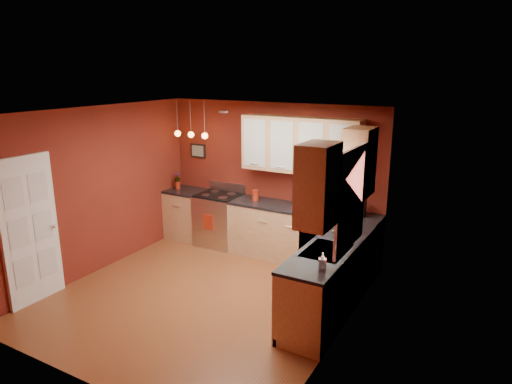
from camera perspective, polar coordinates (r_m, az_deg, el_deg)
The scene contains 27 objects.
floor at distance 6.71m, azimuth -6.57°, elevation -12.84°, with size 4.20×4.20×0.00m, color brown.
ceiling at distance 5.95m, azimuth -7.34°, elevation 9.86°, with size 4.00×4.20×0.02m, color silver.
wall_back at distance 7.94m, azimuth 1.99°, elevation 1.76°, with size 4.00×0.02×2.60m, color maroon.
wall_front at distance 4.79m, azimuth -22.00°, elevation -8.59°, with size 4.00×0.02×2.60m, color maroon.
wall_left at distance 7.52m, azimuth -19.36°, elevation 0.15°, with size 0.02×4.20×2.60m, color maroon.
wall_right at distance 5.33m, azimuth 10.82°, elevation -5.28°, with size 0.02×4.20×2.60m, color maroon.
base_cabinets_back_left at distance 8.78m, azimuth -8.60°, elevation -2.84°, with size 0.70×0.60×0.90m, color tan.
base_cabinets_back_right at distance 7.63m, azimuth 5.79°, elevation -5.55°, with size 2.54×0.60×0.90m, color tan.
base_cabinets_right at distance 6.15m, azimuth 9.10°, elevation -10.97°, with size 0.60×2.10×0.90m, color tan.
counter_back_left at distance 8.65m, azimuth -8.72°, elevation 0.13°, with size 0.70×0.62×0.04m, color black.
counter_back_right at distance 7.47m, azimuth 5.89°, elevation -2.18°, with size 2.54×0.62×0.04m, color black.
counter_right at distance 5.96m, azimuth 9.29°, elevation -6.91°, with size 0.62×2.10×0.04m, color black.
gas_range at distance 8.36m, azimuth -4.63°, elevation -3.41°, with size 0.76×0.64×1.11m.
dishwasher_front at distance 7.25m, azimuth 7.57°, elevation -6.75°, with size 0.60×0.02×0.80m, color #BCBDC1.
sink at distance 5.83m, azimuth 8.80°, elevation -7.45°, with size 0.50×0.70×0.33m.
window at distance 5.49m, azimuth 11.77°, elevation -0.46°, with size 0.06×1.02×1.22m.
door_left_wall at distance 6.88m, azimuth -26.41°, elevation -4.36°, with size 0.12×0.82×2.05m.
upper_cabinets_back at distance 7.40m, azimuth 5.56°, elevation 5.85°, with size 2.00×0.35×0.90m, color tan.
upper_cabinets_right at distance 5.50m, azimuth 10.52°, elevation 2.43°, with size 0.35×1.95×0.90m, color tan.
wall_picture at distance 8.65m, azimuth -7.25°, elevation 5.14°, with size 0.32×0.03×0.26m, color black.
pendant_lights at distance 8.28m, azimuth -8.13°, elevation 7.17°, with size 0.71×0.11×0.66m.
red_canister at distance 7.83m, azimuth -0.09°, elevation -0.42°, with size 0.12×0.12×0.19m.
red_vase at distance 8.74m, azimuth -9.77°, elevation 0.86°, with size 0.09×0.09×0.14m, color maroon.
flowers at distance 8.71m, azimuth -9.81°, elevation 1.82°, with size 0.11×0.11×0.20m, color maroon.
coffee_maker at distance 7.19m, azimuth 12.80°, elevation -2.01°, with size 0.19×0.19×0.26m.
soap_pump at distance 5.25m, azimuth 8.31°, elevation -8.56°, with size 0.09×0.09×0.20m, color white.
dish_towel at distance 8.10m, azimuth -6.00°, elevation -3.78°, with size 0.20×0.01×0.28m, color maroon.
Camera 1 is at (3.52, -4.77, 3.14)m, focal length 32.00 mm.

